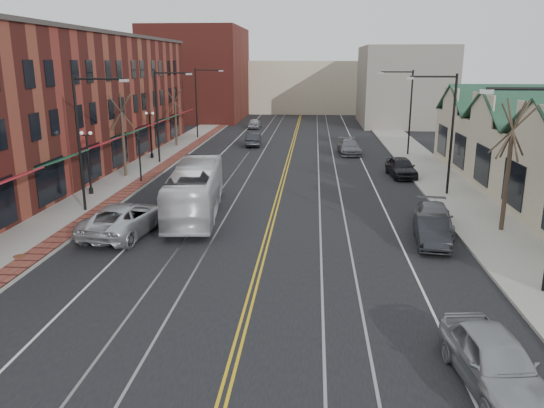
% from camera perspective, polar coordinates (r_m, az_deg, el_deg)
% --- Properties ---
extents(ground, '(160.00, 160.00, 0.00)m').
position_cam_1_polar(ground, '(16.85, -4.26, -16.86)').
color(ground, black).
rests_on(ground, ground).
extents(sidewalk_left, '(4.00, 120.00, 0.15)m').
position_cam_1_polar(sidewalk_left, '(38.04, -17.73, 0.94)').
color(sidewalk_left, gray).
rests_on(sidewalk_left, ground).
extents(sidewalk_right, '(4.00, 120.00, 0.15)m').
position_cam_1_polar(sidewalk_right, '(36.54, 19.74, 0.20)').
color(sidewalk_right, gray).
rests_on(sidewalk_right, ground).
extents(building_left, '(10.00, 50.00, 11.00)m').
position_cam_1_polar(building_left, '(46.44, -23.17, 9.70)').
color(building_left, maroon).
rests_on(building_left, ground).
extents(backdrop_left, '(14.00, 18.00, 14.00)m').
position_cam_1_polar(backdrop_left, '(86.11, -7.99, 13.68)').
color(backdrop_left, maroon).
rests_on(backdrop_left, ground).
extents(backdrop_mid, '(22.00, 14.00, 9.00)m').
position_cam_1_polar(backdrop_mid, '(99.24, 3.26, 12.52)').
color(backdrop_mid, '#B7AA8D').
rests_on(backdrop_mid, ground).
extents(backdrop_right, '(12.00, 16.00, 11.00)m').
position_cam_1_polar(backdrop_right, '(80.20, 13.94, 12.23)').
color(backdrop_right, slate).
rests_on(backdrop_right, ground).
extents(streetlight_l_1, '(3.33, 0.25, 8.00)m').
position_cam_1_polar(streetlight_l_1, '(33.18, -19.44, 7.53)').
color(streetlight_l_1, black).
rests_on(streetlight_l_1, sidewalk_left).
extents(streetlight_l_2, '(3.33, 0.25, 8.00)m').
position_cam_1_polar(streetlight_l_2, '(48.17, -11.79, 10.16)').
color(streetlight_l_2, black).
rests_on(streetlight_l_2, sidewalk_left).
extents(streetlight_l_3, '(3.33, 0.25, 8.00)m').
position_cam_1_polar(streetlight_l_3, '(63.66, -7.76, 11.46)').
color(streetlight_l_3, black).
rests_on(streetlight_l_3, sidewalk_left).
extents(streetlight_r_1, '(3.33, 0.25, 8.00)m').
position_cam_1_polar(streetlight_r_1, '(37.36, 18.21, 8.39)').
color(streetlight_r_1, black).
rests_on(streetlight_r_1, sidewalk_right).
extents(streetlight_r_2, '(3.33, 0.25, 8.00)m').
position_cam_1_polar(streetlight_r_2, '(52.98, 14.23, 10.44)').
color(streetlight_r_2, black).
rests_on(streetlight_r_2, sidewalk_right).
extents(lamppost_l_2, '(0.84, 0.28, 4.27)m').
position_cam_1_polar(lamppost_l_2, '(37.91, -19.11, 4.07)').
color(lamppost_l_2, black).
rests_on(lamppost_l_2, sidewalk_left).
extents(lamppost_l_3, '(0.84, 0.28, 4.27)m').
position_cam_1_polar(lamppost_l_3, '(50.88, -12.91, 7.14)').
color(lamppost_l_3, black).
rests_on(lamppost_l_3, sidewalk_left).
extents(tree_left_near, '(1.78, 1.37, 6.48)m').
position_cam_1_polar(tree_left_near, '(43.10, -15.76, 7.34)').
color(tree_left_near, '#382B21').
rests_on(tree_left_near, sidewalk_left).
extents(tree_left_far, '(1.66, 1.28, 6.02)m').
position_cam_1_polar(tree_left_far, '(58.31, -10.36, 9.31)').
color(tree_left_far, '#382B21').
rests_on(tree_left_far, sidewalk_left).
extents(tree_right_mid, '(1.90, 1.46, 6.93)m').
position_cam_1_polar(tree_right_mid, '(30.34, 24.12, 3.99)').
color(tree_right_mid, '#382B21').
rests_on(tree_right_mid, sidewalk_right).
extents(manhole_far, '(0.60, 0.60, 0.02)m').
position_cam_1_polar(manhole_far, '(27.36, -25.50, -5.09)').
color(manhole_far, '#592D19').
rests_on(manhole_far, sidewalk_left).
extents(traffic_signal, '(0.18, 0.15, 3.80)m').
position_cam_1_polar(traffic_signal, '(40.78, -14.07, 5.39)').
color(traffic_signal, black).
rests_on(traffic_signal, sidewalk_left).
extents(transit_bus, '(3.71, 11.05, 3.02)m').
position_cam_1_polar(transit_bus, '(31.75, -8.25, 1.46)').
color(transit_bus, silver).
rests_on(transit_bus, ground).
extents(parked_suv, '(3.66, 6.50, 1.71)m').
position_cam_1_polar(parked_suv, '(29.14, -15.50, -1.51)').
color(parked_suv, silver).
rests_on(parked_suv, ground).
extents(parked_car_a, '(2.45, 4.91, 1.61)m').
position_cam_1_polar(parked_car_a, '(16.67, 22.83, -15.28)').
color(parked_car_a, '#989A9F').
rests_on(parked_car_a, ground).
extents(parked_car_b, '(1.91, 4.42, 1.42)m').
position_cam_1_polar(parked_car_b, '(27.68, 16.81, -2.80)').
color(parked_car_b, black).
rests_on(parked_car_b, ground).
extents(parked_car_c, '(2.58, 4.99, 1.38)m').
position_cam_1_polar(parked_car_c, '(30.09, 16.96, -1.42)').
color(parked_car_c, slate).
rests_on(parked_car_c, ground).
extents(parked_car_d, '(2.25, 4.76, 1.57)m').
position_cam_1_polar(parked_car_d, '(43.38, 13.73, 3.87)').
color(parked_car_d, black).
rests_on(parked_car_d, ground).
extents(distant_car_left, '(1.71, 4.36, 1.41)m').
position_cam_1_polar(distant_car_left, '(58.01, -2.01, 6.96)').
color(distant_car_left, '#222228').
rests_on(distant_car_left, ground).
extents(distant_car_right, '(2.31, 5.10, 1.45)m').
position_cam_1_polar(distant_car_right, '(53.23, 8.30, 6.09)').
color(distant_car_right, slate).
rests_on(distant_car_right, ground).
extents(distant_car_far, '(1.65, 4.09, 1.39)m').
position_cam_1_polar(distant_car_far, '(73.48, -1.87, 8.67)').
color(distant_car_far, '#9B9DA2').
rests_on(distant_car_far, ground).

